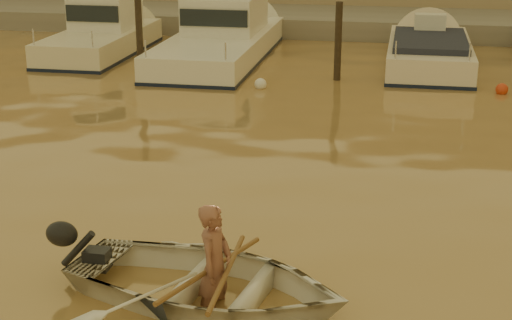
% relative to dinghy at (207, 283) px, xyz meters
% --- Properties ---
extents(dinghy, '(3.74, 2.95, 0.70)m').
position_rel_dinghy_xyz_m(dinghy, '(0.00, 0.00, 0.00)').
color(dinghy, white).
rests_on(dinghy, ground_plane).
extents(person, '(0.45, 0.61, 1.52)m').
position_rel_dinghy_xyz_m(person, '(0.10, -0.02, 0.23)').
color(person, '#8E5847').
rests_on(person, dinghy).
extents(outboard_motor, '(0.96, 0.55, 0.70)m').
position_rel_dinghy_xyz_m(outboard_motor, '(-1.48, 0.26, 0.05)').
color(outboard_motor, black).
rests_on(outboard_motor, dinghy).
extents(oar_port, '(0.14, 2.10, 0.13)m').
position_rel_dinghy_xyz_m(oar_port, '(0.25, -0.04, 0.19)').
color(oar_port, brown).
rests_on(oar_port, dinghy).
extents(oar_starboard, '(0.77, 2.00, 0.13)m').
position_rel_dinghy_xyz_m(oar_starboard, '(0.05, -0.01, 0.19)').
color(oar_starboard, brown).
rests_on(oar_starboard, dinghy).
extents(moored_boat_1, '(2.09, 6.28, 1.75)m').
position_rel_dinghy_xyz_m(moored_boat_1, '(-6.89, 14.15, 0.40)').
color(moored_boat_1, beige).
rests_on(moored_boat_1, ground_plane).
extents(moored_boat_2, '(2.55, 8.44, 1.75)m').
position_rel_dinghy_xyz_m(moored_boat_2, '(-3.22, 14.15, 0.40)').
color(moored_boat_2, white).
rests_on(moored_boat_2, ground_plane).
extents(moored_boat_3, '(2.21, 6.33, 0.95)m').
position_rel_dinghy_xyz_m(moored_boat_3, '(2.75, 14.15, -0.00)').
color(moored_boat_3, '#F0DFC9').
rests_on(moored_boat_3, ground_plane).
extents(piling_1, '(0.18, 0.18, 2.20)m').
position_rel_dinghy_xyz_m(piling_1, '(-4.89, 11.95, 0.67)').
color(piling_1, '#2D2319').
rests_on(piling_1, ground_plane).
extents(piling_2, '(0.18, 0.18, 2.20)m').
position_rel_dinghy_xyz_m(piling_2, '(0.41, 11.95, 0.67)').
color(piling_2, '#2D2319').
rests_on(piling_2, ground_plane).
extents(fender_b, '(0.30, 0.30, 0.30)m').
position_rel_dinghy_xyz_m(fender_b, '(-7.10, 11.89, -0.13)').
color(fender_b, '#DF531A').
rests_on(fender_b, ground_plane).
extents(fender_c, '(0.30, 0.30, 0.30)m').
position_rel_dinghy_xyz_m(fender_c, '(-1.37, 10.68, -0.13)').
color(fender_c, white).
rests_on(fender_c, ground_plane).
extents(fender_d, '(0.30, 0.30, 0.30)m').
position_rel_dinghy_xyz_m(fender_d, '(4.44, 11.24, -0.13)').
color(fender_d, red).
rests_on(fender_d, ground_plane).
extents(quay, '(52.00, 4.00, 1.00)m').
position_rel_dinghy_xyz_m(quay, '(0.61, 19.65, -0.08)').
color(quay, gray).
rests_on(quay, ground_plane).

